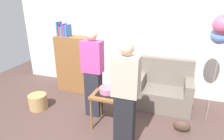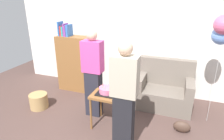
{
  "view_description": "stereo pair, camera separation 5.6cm",
  "coord_description": "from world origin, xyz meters",
  "px_view_note": "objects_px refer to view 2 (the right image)",
  "views": [
    {
      "loc": [
        0.92,
        -2.26,
        2.14
      ],
      "look_at": [
        -0.1,
        0.71,
        0.95
      ],
      "focal_mm": 31.09,
      "sensor_mm": 36.0,
      "label": 1
    },
    {
      "loc": [
        0.98,
        -2.24,
        2.14
      ],
      "look_at": [
        -0.1,
        0.71,
        0.95
      ],
      "focal_mm": 31.09,
      "sensor_mm": 36.0,
      "label": 2
    }
  ],
  "objects_px": {
    "person_holding_cake": "(124,98)",
    "handbag": "(182,127)",
    "bookshelf": "(75,63)",
    "couch": "(164,90)",
    "balloon_bunch": "(223,30)",
    "side_table": "(107,98)",
    "birthday_cake": "(107,90)",
    "person_blowing_candles": "(93,74)",
    "wicker_basket": "(39,101)"
  },
  "relations": [
    {
      "from": "couch",
      "to": "wicker_basket",
      "type": "xyz_separation_m",
      "value": [
        -2.37,
        -0.97,
        -0.19
      ]
    },
    {
      "from": "person_blowing_candles",
      "to": "person_holding_cake",
      "type": "distance_m",
      "value": 1.03
    },
    {
      "from": "side_table",
      "to": "balloon_bunch",
      "type": "xyz_separation_m",
      "value": [
        1.66,
        0.77,
        1.12
      ]
    },
    {
      "from": "bookshelf",
      "to": "handbag",
      "type": "distance_m",
      "value": 2.69
    },
    {
      "from": "birthday_cake",
      "to": "handbag",
      "type": "xyz_separation_m",
      "value": [
        1.25,
        0.24,
        -0.57
      ]
    },
    {
      "from": "person_holding_cake",
      "to": "birthday_cake",
      "type": "bearing_deg",
      "value": -38.27
    },
    {
      "from": "handbag",
      "to": "balloon_bunch",
      "type": "xyz_separation_m",
      "value": [
        0.41,
        0.53,
        1.55
      ]
    },
    {
      "from": "side_table",
      "to": "balloon_bunch",
      "type": "bearing_deg",
      "value": 24.84
    },
    {
      "from": "person_blowing_candles",
      "to": "handbag",
      "type": "xyz_separation_m",
      "value": [
        1.61,
        0.0,
        -0.73
      ]
    },
    {
      "from": "person_blowing_candles",
      "to": "birthday_cake",
      "type": "bearing_deg",
      "value": -17.37
    },
    {
      "from": "person_holding_cake",
      "to": "couch",
      "type": "bearing_deg",
      "value": -99.37
    },
    {
      "from": "wicker_basket",
      "to": "handbag",
      "type": "height_order",
      "value": "wicker_basket"
    },
    {
      "from": "person_holding_cake",
      "to": "handbag",
      "type": "bearing_deg",
      "value": -133.87
    },
    {
      "from": "bookshelf",
      "to": "person_holding_cake",
      "type": "bearing_deg",
      "value": -42.48
    },
    {
      "from": "birthday_cake",
      "to": "person_blowing_candles",
      "type": "height_order",
      "value": "person_blowing_candles"
    },
    {
      "from": "birthday_cake",
      "to": "person_holding_cake",
      "type": "height_order",
      "value": "person_holding_cake"
    },
    {
      "from": "couch",
      "to": "handbag",
      "type": "height_order",
      "value": "couch"
    },
    {
      "from": "birthday_cake",
      "to": "person_holding_cake",
      "type": "distance_m",
      "value": 0.63
    },
    {
      "from": "bookshelf",
      "to": "side_table",
      "type": "relative_size",
      "value": 2.59
    },
    {
      "from": "side_table",
      "to": "balloon_bunch",
      "type": "relative_size",
      "value": 0.33
    },
    {
      "from": "bookshelf",
      "to": "person_blowing_candles",
      "type": "height_order",
      "value": "person_blowing_candles"
    },
    {
      "from": "couch",
      "to": "person_holding_cake",
      "type": "xyz_separation_m",
      "value": [
        -0.43,
        -1.45,
        0.49
      ]
    },
    {
      "from": "bookshelf",
      "to": "couch",
      "type": "bearing_deg",
      "value": -1.93
    },
    {
      "from": "bookshelf",
      "to": "side_table",
      "type": "height_order",
      "value": "bookshelf"
    },
    {
      "from": "side_table",
      "to": "handbag",
      "type": "xyz_separation_m",
      "value": [
        1.25,
        0.24,
        -0.43
      ]
    },
    {
      "from": "person_holding_cake",
      "to": "handbag",
      "type": "xyz_separation_m",
      "value": [
        0.82,
        0.67,
        -0.73
      ]
    },
    {
      "from": "birthday_cake",
      "to": "balloon_bunch",
      "type": "xyz_separation_m",
      "value": [
        1.66,
        0.77,
        0.98
      ]
    },
    {
      "from": "side_table",
      "to": "person_holding_cake",
      "type": "bearing_deg",
      "value": -45.3
    },
    {
      "from": "bookshelf",
      "to": "balloon_bunch",
      "type": "xyz_separation_m",
      "value": [
        2.89,
        -0.33,
        0.98
      ]
    },
    {
      "from": "bookshelf",
      "to": "birthday_cake",
      "type": "relative_size",
      "value": 5.05
    },
    {
      "from": "birthday_cake",
      "to": "handbag",
      "type": "distance_m",
      "value": 1.4
    },
    {
      "from": "wicker_basket",
      "to": "birthday_cake",
      "type": "bearing_deg",
      "value": -1.93
    },
    {
      "from": "birthday_cake",
      "to": "person_blowing_candles",
      "type": "relative_size",
      "value": 0.2
    },
    {
      "from": "bookshelf",
      "to": "wicker_basket",
      "type": "distance_m",
      "value": 1.2
    },
    {
      "from": "couch",
      "to": "person_blowing_candles",
      "type": "distance_m",
      "value": 1.53
    },
    {
      "from": "person_blowing_candles",
      "to": "couch",
      "type": "bearing_deg",
      "value": 49.01
    },
    {
      "from": "bookshelf",
      "to": "birthday_cake",
      "type": "height_order",
      "value": "bookshelf"
    },
    {
      "from": "couch",
      "to": "side_table",
      "type": "relative_size",
      "value": 1.76
    },
    {
      "from": "side_table",
      "to": "wicker_basket",
      "type": "bearing_deg",
      "value": 178.07
    },
    {
      "from": "couch",
      "to": "wicker_basket",
      "type": "distance_m",
      "value": 2.57
    },
    {
      "from": "handbag",
      "to": "person_blowing_candles",
      "type": "bearing_deg",
      "value": -179.85
    },
    {
      "from": "side_table",
      "to": "person_holding_cake",
      "type": "distance_m",
      "value": 0.68
    },
    {
      "from": "couch",
      "to": "side_table",
      "type": "height_order",
      "value": "couch"
    },
    {
      "from": "couch",
      "to": "handbag",
      "type": "xyz_separation_m",
      "value": [
        0.4,
        -0.78,
        -0.24
      ]
    },
    {
      "from": "bookshelf",
      "to": "handbag",
      "type": "relative_size",
      "value": 5.77
    },
    {
      "from": "handbag",
      "to": "side_table",
      "type": "bearing_deg",
      "value": -169.15
    },
    {
      "from": "couch",
      "to": "person_blowing_candles",
      "type": "height_order",
      "value": "person_blowing_candles"
    },
    {
      "from": "person_holding_cake",
      "to": "handbag",
      "type": "height_order",
      "value": "person_holding_cake"
    },
    {
      "from": "balloon_bunch",
      "to": "birthday_cake",
      "type": "bearing_deg",
      "value": -155.16
    },
    {
      "from": "birthday_cake",
      "to": "wicker_basket",
      "type": "distance_m",
      "value": 1.61
    }
  ]
}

